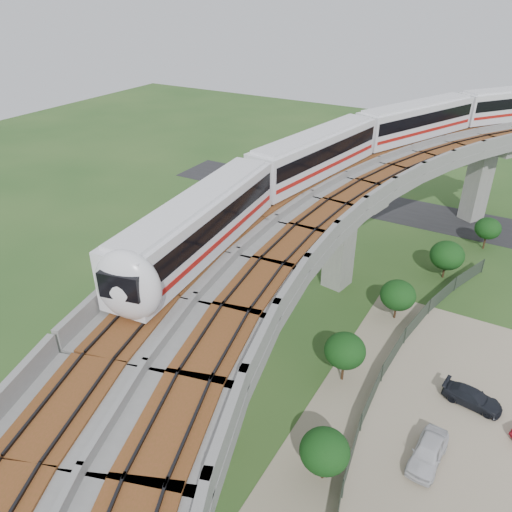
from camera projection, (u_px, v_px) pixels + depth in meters
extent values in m
plane|color=#264C1E|center=(274.00, 343.00, 38.69)|extent=(160.00, 160.00, 0.00)
cube|color=gray|center=(457.00, 432.00, 31.05)|extent=(18.00, 26.00, 0.04)
cube|color=#232326|center=(389.00, 208.00, 61.35)|extent=(60.00, 8.00, 0.03)
cube|color=#99968E|center=(478.00, 185.00, 56.68)|extent=(2.86, 2.93, 8.40)
cube|color=#99968E|center=(487.00, 143.00, 54.34)|extent=(7.21, 5.74, 1.20)
cube|color=#99968E|center=(340.00, 244.00, 44.12)|extent=(2.35, 2.51, 8.40)
cube|color=#99968E|center=(345.00, 193.00, 41.78)|extent=(7.31, 3.58, 1.20)
cube|color=#99968E|center=(203.00, 391.00, 28.37)|extent=(2.35, 2.51, 8.40)
cube|color=#99968E|center=(199.00, 323.00, 26.03)|extent=(7.31, 3.58, 1.20)
cube|color=gray|center=(451.00, 142.00, 51.16)|extent=(16.42, 20.91, 0.80)
cube|color=gray|center=(419.00, 125.00, 53.85)|extent=(8.66, 17.08, 1.00)
cube|color=gray|center=(491.00, 144.00, 47.60)|extent=(8.66, 17.08, 1.00)
cube|color=brown|center=(435.00, 133.00, 52.54)|extent=(10.68, 18.08, 0.12)
cube|color=black|center=(435.00, 132.00, 52.48)|extent=(9.69, 17.59, 0.12)
cube|color=brown|center=(471.00, 143.00, 49.34)|extent=(10.68, 18.08, 0.12)
cube|color=black|center=(471.00, 142.00, 49.28)|extent=(9.69, 17.59, 0.12)
cube|color=gray|center=(337.00, 186.00, 40.41)|extent=(11.77, 20.03, 0.80)
cube|color=gray|center=(294.00, 165.00, 42.32)|extent=(3.22, 18.71, 1.00)
cube|color=gray|center=(388.00, 188.00, 37.61)|extent=(3.22, 18.71, 1.00)
cube|color=brown|center=(315.00, 175.00, 41.38)|extent=(5.44, 19.05, 0.12)
cube|color=black|center=(315.00, 174.00, 41.33)|extent=(4.35, 18.88, 0.12)
cube|color=brown|center=(362.00, 187.00, 38.98)|extent=(5.44, 19.05, 0.12)
cube|color=black|center=(362.00, 186.00, 38.92)|extent=(4.35, 18.88, 0.12)
cube|color=gray|center=(209.00, 294.00, 26.61)|extent=(11.77, 20.03, 0.80)
cube|color=gray|center=(138.00, 265.00, 27.54)|extent=(3.22, 18.71, 1.00)
cube|color=gray|center=(285.00, 296.00, 24.81)|extent=(3.22, 18.71, 1.00)
cube|color=brown|center=(172.00, 279.00, 27.08)|extent=(5.44, 19.05, 0.12)
cube|color=black|center=(172.00, 277.00, 27.03)|extent=(4.35, 18.88, 0.12)
cube|color=brown|center=(247.00, 295.00, 25.69)|extent=(5.44, 19.05, 0.12)
cube|color=black|center=(247.00, 293.00, 25.63)|extent=(4.35, 18.88, 0.12)
cube|color=white|center=(200.00, 225.00, 28.93)|extent=(4.16, 15.19, 3.20)
cube|color=white|center=(198.00, 197.00, 28.10)|extent=(3.55, 14.39, 0.22)
cube|color=black|center=(199.00, 218.00, 28.71)|extent=(4.16, 14.60, 1.15)
cube|color=#B41712|center=(200.00, 236.00, 29.30)|extent=(4.16, 14.60, 0.30)
cube|color=black|center=(201.00, 247.00, 29.64)|extent=(3.14, 12.88, 0.28)
cube|color=white|center=(316.00, 154.00, 40.50)|extent=(4.95, 15.24, 3.20)
cube|color=white|center=(317.00, 133.00, 39.67)|extent=(4.30, 14.41, 0.22)
cube|color=black|center=(316.00, 149.00, 40.28)|extent=(4.91, 14.65, 1.15)
cube|color=#B41712|center=(315.00, 163.00, 40.87)|extent=(4.91, 14.65, 0.30)
cube|color=black|center=(315.00, 171.00, 41.21)|extent=(3.81, 12.89, 0.28)
cube|color=white|center=(416.00, 121.00, 49.94)|extent=(8.37, 14.86, 3.20)
cube|color=white|center=(419.00, 104.00, 49.12)|extent=(7.58, 13.95, 0.22)
cube|color=black|center=(417.00, 116.00, 49.72)|extent=(8.19, 14.33, 1.15)
cube|color=#B41712|center=(415.00, 128.00, 50.31)|extent=(8.19, 14.33, 0.30)
cube|color=black|center=(414.00, 135.00, 50.66)|extent=(6.75, 12.47, 0.28)
ellipsoid|color=white|center=(128.00, 285.00, 22.95)|extent=(3.64, 2.49, 3.64)
cylinder|color=#2D382D|center=(483.00, 266.00, 47.55)|extent=(0.08, 0.08, 1.50)
cube|color=#2D382D|center=(469.00, 274.00, 46.18)|extent=(1.69, 4.77, 1.40)
cylinder|color=#2D382D|center=(456.00, 284.00, 44.74)|extent=(0.08, 0.08, 1.50)
cube|color=#2D382D|center=(443.00, 295.00, 43.22)|extent=(1.23, 4.91, 1.40)
cylinder|color=#2D382D|center=(430.00, 307.00, 41.62)|extent=(0.08, 0.08, 1.50)
cube|color=#2D382D|center=(417.00, 321.00, 39.96)|extent=(0.75, 4.99, 1.40)
cylinder|color=#2D382D|center=(405.00, 336.00, 38.24)|extent=(0.08, 0.08, 1.50)
cube|color=#2D382D|center=(394.00, 354.00, 36.45)|extent=(0.27, 5.04, 1.40)
cylinder|color=#2D382D|center=(382.00, 373.00, 34.61)|extent=(0.08, 0.08, 1.50)
cube|color=#2D382D|center=(372.00, 396.00, 32.72)|extent=(0.27, 5.04, 1.40)
cylinder|color=#2D382D|center=(361.00, 423.00, 30.78)|extent=(0.08, 0.08, 1.50)
cube|color=#2D382D|center=(352.00, 453.00, 28.79)|extent=(0.75, 4.99, 1.40)
cylinder|color=#2D382D|center=(343.00, 489.00, 26.77)|extent=(0.08, 0.08, 1.50)
cylinder|color=#382314|center=(485.00, 242.00, 51.81)|extent=(0.18, 0.18, 1.56)
ellipsoid|color=#103311|center=(488.00, 228.00, 51.05)|extent=(2.59, 2.59, 2.20)
cylinder|color=#382314|center=(444.00, 271.00, 46.83)|extent=(0.18, 0.18, 1.43)
ellipsoid|color=#103311|center=(447.00, 255.00, 46.03)|extent=(3.12, 3.12, 2.65)
cylinder|color=#382314|center=(395.00, 311.00, 41.20)|extent=(0.18, 0.18, 1.40)
ellipsoid|color=#103311|center=(398.00, 295.00, 40.44)|extent=(2.88, 2.88, 2.45)
cylinder|color=#382314|center=(343.00, 370.00, 34.75)|extent=(0.18, 0.18, 1.74)
ellipsoid|color=#103311|center=(345.00, 351.00, 33.91)|extent=(2.85, 2.85, 2.42)
cylinder|color=#382314|center=(323.00, 470.00, 27.93)|extent=(0.18, 0.18, 1.36)
ellipsoid|color=#103311|center=(325.00, 451.00, 27.19)|extent=(2.80, 2.80, 2.38)
imported|color=silver|center=(428.00, 452.00, 28.89)|extent=(1.89, 4.13, 1.37)
imported|color=black|center=(472.00, 398.00, 32.84)|extent=(3.95, 1.99, 1.10)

